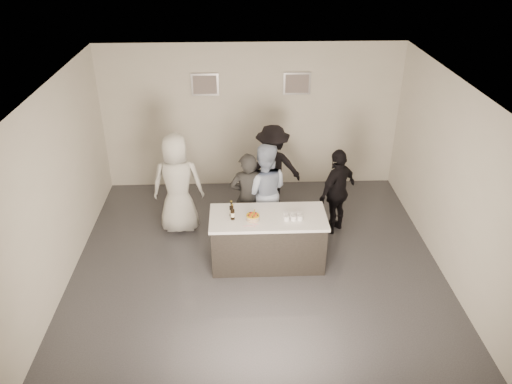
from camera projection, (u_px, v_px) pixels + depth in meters
floor at (257, 268)px, 8.20m from camera, size 6.00×6.00×0.00m
ceiling at (257, 90)px, 6.75m from camera, size 6.00×6.00×0.00m
wall_back at (251, 117)px, 10.10m from camera, size 6.00×0.04×3.00m
wall_front at (270, 334)px, 4.86m from camera, size 6.00×0.04×3.00m
wall_left at (55, 191)px, 7.38m from camera, size 0.04×6.00×3.00m
wall_right at (454, 184)px, 7.58m from camera, size 0.04×6.00×3.00m
picture_left at (205, 85)px, 9.71m from camera, size 0.54×0.04×0.44m
picture_right at (297, 83)px, 9.77m from camera, size 0.54×0.04×0.44m
bar_counter at (268, 240)px, 8.13m from camera, size 1.86×0.86×0.90m
cake at (253, 218)px, 7.80m from camera, size 0.21×0.21×0.08m
beer_bottle_a at (231, 209)px, 7.86m from camera, size 0.07×0.07×0.26m
beer_bottle_b at (233, 212)px, 7.77m from camera, size 0.07×0.07×0.26m
tumbler_cluster at (293, 216)px, 7.83m from camera, size 0.30×0.19×0.08m
candles at (251, 225)px, 7.67m from camera, size 0.24×0.08×0.01m
person_main_black at (248, 198)px, 8.56m from camera, size 0.64×0.45×1.66m
person_main_blue at (264, 191)px, 8.66m from camera, size 0.92×0.75×1.77m
person_guest_left at (177, 184)px, 8.81m from camera, size 0.92×0.61×1.86m
person_guest_right at (337, 191)px, 8.84m from camera, size 0.95×0.93×1.60m
person_guest_back at (272, 168)px, 9.49m from camera, size 1.19×0.77×1.73m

